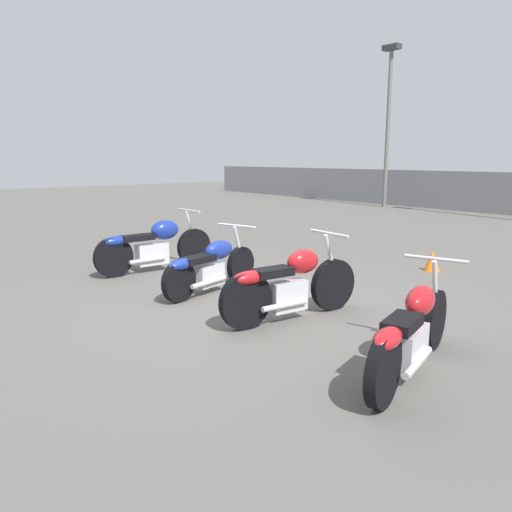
{
  "coord_description": "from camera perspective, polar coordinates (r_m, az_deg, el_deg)",
  "views": [
    {
      "loc": [
        5.22,
        -3.96,
        1.97
      ],
      "look_at": [
        0.0,
        0.21,
        0.65
      ],
      "focal_mm": 35.0,
      "sensor_mm": 36.0,
      "label": 1
    }
  ],
  "objects": [
    {
      "name": "motorcycle_slot_2",
      "position": [
        6.13,
        3.85,
        -3.3
      ],
      "size": [
        0.7,
        2.04,
        1.05
      ],
      "rotation": [
        0.0,
        0.0,
        -0.08
      ],
      "color": "black",
      "rests_on": "ground_plane"
    },
    {
      "name": "motorcycle_slot_1",
      "position": [
        7.39,
        -5.28,
        -1.13
      ],
      "size": [
        0.83,
        1.92,
        0.95
      ],
      "rotation": [
        0.0,
        0.0,
        0.26
      ],
      "color": "black",
      "rests_on": "ground_plane"
    },
    {
      "name": "traffic_cone_near",
      "position": [
        9.34,
        19.5,
        -0.53
      ],
      "size": [
        0.28,
        0.28,
        0.36
      ],
      "color": "orange",
      "rests_on": "ground_plane"
    },
    {
      "name": "light_pole_right",
      "position": [
        21.16,
        14.92,
        15.71
      ],
      "size": [
        0.7,
        0.35,
        6.26
      ],
      "color": "slate",
      "rests_on": "ground_plane"
    },
    {
      "name": "motorcycle_slot_3",
      "position": [
        4.78,
        17.34,
        -8.36
      ],
      "size": [
        0.88,
        2.08,
        0.99
      ],
      "rotation": [
        0.0,
        0.0,
        0.31
      ],
      "color": "black",
      "rests_on": "ground_plane"
    },
    {
      "name": "ground_plane",
      "position": [
        6.84,
        -1.41,
        -5.57
      ],
      "size": [
        60.0,
        60.0,
        0.0
      ],
      "primitive_type": "plane",
      "color": "#5B5954"
    },
    {
      "name": "motorcycle_slot_0",
      "position": [
        8.94,
        -11.56,
        1.23
      ],
      "size": [
        0.72,
        2.26,
        1.04
      ],
      "rotation": [
        0.0,
        0.0,
        0.02
      ],
      "color": "black",
      "rests_on": "ground_plane"
    }
  ]
}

